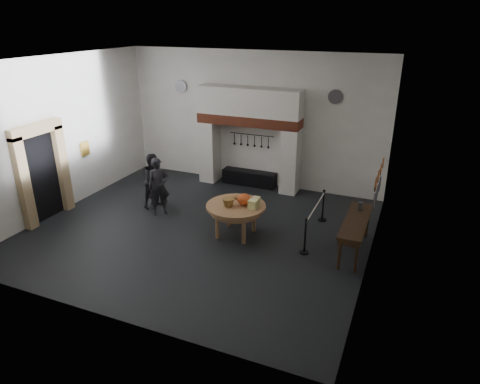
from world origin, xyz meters
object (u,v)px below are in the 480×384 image
at_px(visitor_far, 155,181).
at_px(work_table, 236,206).
at_px(iron_range, 249,178).
at_px(barrier_post_near, 305,237).
at_px(visitor_near, 159,187).
at_px(barrier_post_far, 323,206).
at_px(side_table, 356,221).

bearing_deg(visitor_far, work_table, -82.96).
bearing_deg(work_table, iron_range, 106.04).
bearing_deg(barrier_post_near, work_table, 173.03).
xyz_separation_m(iron_range, visitor_near, (-1.59, -3.23, 0.61)).
height_order(visitor_far, barrier_post_far, visitor_far).
distance_m(work_table, barrier_post_near, 2.01).
bearing_deg(work_table, side_table, 5.21).
bearing_deg(work_table, visitor_near, 172.21).
relative_size(visitor_far, side_table, 0.77).
distance_m(visitor_near, barrier_post_far, 4.80).
bearing_deg(iron_range, visitor_far, -125.09).
bearing_deg(visitor_far, barrier_post_near, -80.19).
xyz_separation_m(side_table, barrier_post_far, (-1.11, 1.48, -0.42)).
relative_size(side_table, barrier_post_near, 2.44).
xyz_separation_m(work_table, visitor_near, (-2.62, 0.36, 0.02)).
distance_m(visitor_near, visitor_far, 0.57).
height_order(work_table, visitor_near, visitor_near).
xyz_separation_m(work_table, barrier_post_far, (1.96, 1.76, -0.39)).
relative_size(side_table, barrier_post_far, 2.44).
xyz_separation_m(iron_range, work_table, (1.03, -3.59, 0.59)).
height_order(visitor_near, barrier_post_far, visitor_near).
xyz_separation_m(iron_range, barrier_post_near, (2.99, -3.83, 0.20)).
xyz_separation_m(work_table, barrier_post_near, (1.96, -0.24, -0.39)).
height_order(iron_range, side_table, side_table).
relative_size(work_table, barrier_post_near, 1.76).
relative_size(work_table, visitor_near, 0.92).
height_order(barrier_post_near, barrier_post_far, same).
bearing_deg(side_table, work_table, -174.79).
distance_m(work_table, side_table, 3.08).
bearing_deg(barrier_post_near, visitor_near, 172.56).
height_order(work_table, barrier_post_near, barrier_post_near).
xyz_separation_m(visitor_near, visitor_far, (-0.40, 0.40, -0.02)).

